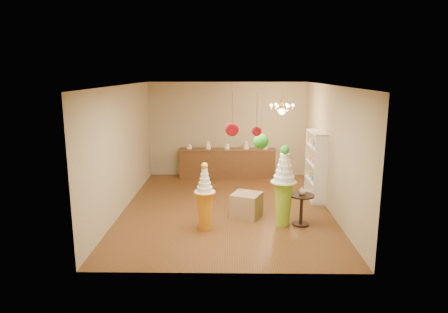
{
  "coord_description": "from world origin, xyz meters",
  "views": [
    {
      "loc": [
        0.08,
        -9.39,
        3.31
      ],
      "look_at": [
        -0.05,
        0.0,
        1.31
      ],
      "focal_mm": 32.0,
      "sensor_mm": 36.0,
      "label": 1
    }
  ],
  "objects_px": {
    "pedestal_orange": "(205,204)",
    "round_table": "(301,205)",
    "sideboard": "(227,163)",
    "pedestal_green": "(283,193)"
  },
  "relations": [
    {
      "from": "pedestal_orange",
      "to": "round_table",
      "type": "height_order",
      "value": "pedestal_orange"
    },
    {
      "from": "pedestal_orange",
      "to": "sideboard",
      "type": "height_order",
      "value": "pedestal_orange"
    },
    {
      "from": "pedestal_orange",
      "to": "sideboard",
      "type": "relative_size",
      "value": 0.48
    },
    {
      "from": "pedestal_orange",
      "to": "round_table",
      "type": "bearing_deg",
      "value": 7.57
    },
    {
      "from": "pedestal_orange",
      "to": "sideboard",
      "type": "distance_m",
      "value": 4.34
    },
    {
      "from": "pedestal_orange",
      "to": "round_table",
      "type": "distance_m",
      "value": 2.12
    },
    {
      "from": "pedestal_green",
      "to": "pedestal_orange",
      "type": "relative_size",
      "value": 1.22
    },
    {
      "from": "pedestal_orange",
      "to": "sideboard",
      "type": "bearing_deg",
      "value": 84.15
    },
    {
      "from": "pedestal_green",
      "to": "sideboard",
      "type": "bearing_deg",
      "value": 107.1
    },
    {
      "from": "sideboard",
      "to": "pedestal_orange",
      "type": "bearing_deg",
      "value": -95.85
    }
  ]
}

